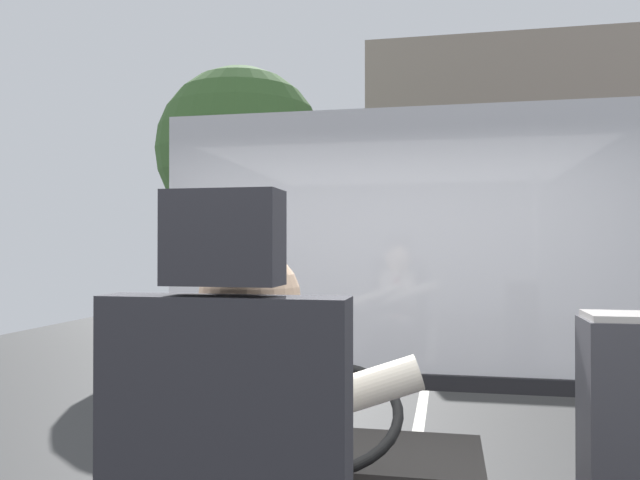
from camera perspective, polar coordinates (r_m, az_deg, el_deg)
ground at (r=10.68m, az=9.90°, el=-10.86°), size 18.00×44.00×0.06m
bus_driver at (r=1.48m, az=-5.68°, el=-19.33°), size 0.73×0.57×0.75m
windshield_panel at (r=3.34m, az=6.35°, el=-3.46°), size 2.50×0.08×1.48m
street_tree at (r=12.18m, az=-7.22°, el=7.92°), size 3.18×3.18×5.29m
shop_building at (r=19.38m, az=25.81°, el=4.75°), size 13.81×4.74×7.33m
parked_car_green at (r=18.46m, az=22.97°, el=-4.24°), size 1.83×4.06×1.33m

